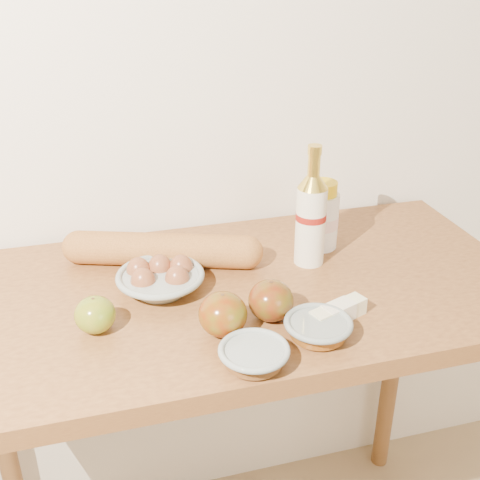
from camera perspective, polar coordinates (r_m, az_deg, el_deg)
The scene contains 12 objects.
back_wall at distance 1.39m, azimuth -4.16°, elevation 17.04°, with size 3.50×0.02×2.60m, color white.
table at distance 1.29m, azimuth -0.36°, elevation -9.12°, with size 1.20×0.60×0.90m.
bourbon_bottle at distance 1.27m, azimuth 6.74°, elevation 2.18°, with size 0.07×0.07×0.26m.
cream_bottle at distance 1.36m, azimuth 7.67°, elevation 2.17°, with size 0.10×0.10×0.16m.
egg_bowl at distance 1.21m, azimuth -7.56°, elevation -3.64°, with size 0.20×0.20×0.06m.
baguette at distance 1.29m, azimuth -7.40°, elevation -0.91°, with size 0.43×0.21×0.07m.
apple_yellowgreen at distance 1.11m, azimuth -13.58°, elevation -6.90°, with size 0.09×0.09×0.07m.
apple_redgreen_front at distance 1.06m, azimuth -1.64°, elevation -7.05°, with size 0.10×0.10×0.08m.
apple_redgreen_right at distance 1.11m, azimuth 2.94°, elevation -5.75°, with size 0.10×0.10×0.08m.
sugar_bowl at distance 1.01m, azimuth 1.33°, elevation -10.87°, with size 0.15×0.15×0.03m.
syrup_bowl at distance 1.08m, azimuth 7.41°, elevation -8.28°, with size 0.12×0.12×0.04m.
butter_stick at distance 1.13m, azimuth 9.28°, elevation -6.81°, with size 0.12×0.07×0.03m.
Camera 1 is at (-0.27, 0.17, 1.53)m, focal length 45.00 mm.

